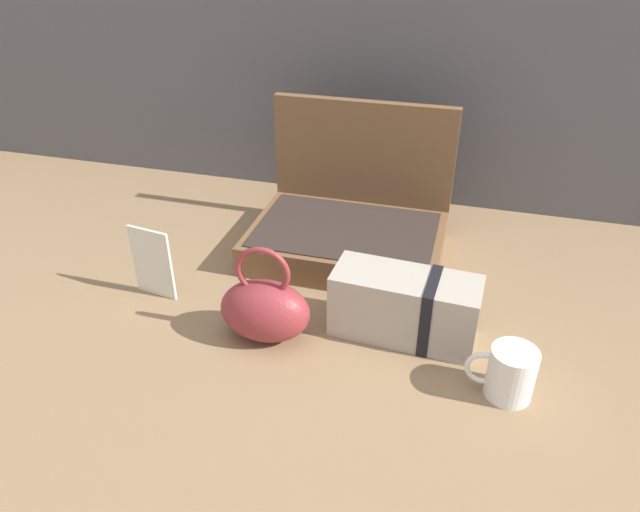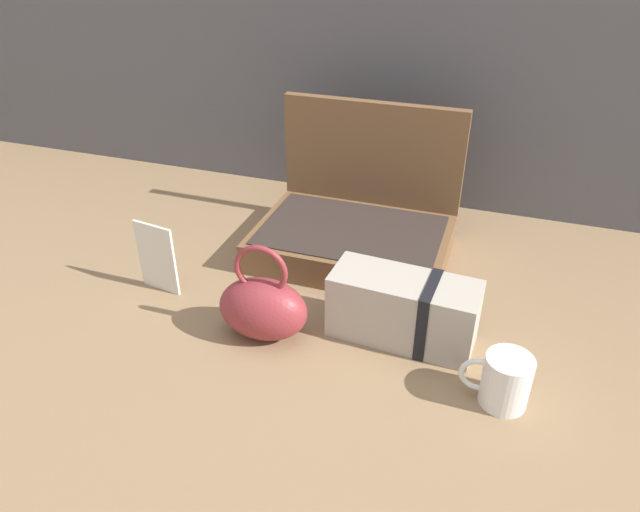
{
  "view_description": "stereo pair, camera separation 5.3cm",
  "coord_description": "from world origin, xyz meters",
  "px_view_note": "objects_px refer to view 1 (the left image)",
  "views": [
    {
      "loc": [
        0.25,
        -0.92,
        0.71
      ],
      "look_at": [
        0.0,
        -0.02,
        0.14
      ],
      "focal_mm": 32.51,
      "sensor_mm": 36.0,
      "label": 1
    },
    {
      "loc": [
        0.3,
        -0.9,
        0.71
      ],
      "look_at": [
        0.0,
        -0.02,
        0.14
      ],
      "focal_mm": 32.51,
      "sensor_mm": 36.0,
      "label": 2
    }
  ],
  "objects_px": {
    "teal_pouch_handbag": "(265,309)",
    "cream_toiletry_bag": "(406,306)",
    "coffee_mug": "(509,373)",
    "info_card_left": "(152,263)",
    "open_suitcase": "(351,222)"
  },
  "relations": [
    {
      "from": "teal_pouch_handbag",
      "to": "cream_toiletry_bag",
      "type": "bearing_deg",
      "value": 17.6
    },
    {
      "from": "coffee_mug",
      "to": "info_card_left",
      "type": "xyz_separation_m",
      "value": [
        -0.71,
        0.1,
        0.03
      ]
    },
    {
      "from": "cream_toiletry_bag",
      "to": "open_suitcase",
      "type": "bearing_deg",
      "value": 120.77
    },
    {
      "from": "coffee_mug",
      "to": "open_suitcase",
      "type": "bearing_deg",
      "value": 131.96
    },
    {
      "from": "cream_toiletry_bag",
      "to": "coffee_mug",
      "type": "bearing_deg",
      "value": -30.84
    },
    {
      "from": "teal_pouch_handbag",
      "to": "cream_toiletry_bag",
      "type": "distance_m",
      "value": 0.26
    },
    {
      "from": "teal_pouch_handbag",
      "to": "coffee_mug",
      "type": "xyz_separation_m",
      "value": [
        0.44,
        -0.03,
        -0.02
      ]
    },
    {
      "from": "open_suitcase",
      "to": "teal_pouch_handbag",
      "type": "height_order",
      "value": "open_suitcase"
    },
    {
      "from": "teal_pouch_handbag",
      "to": "coffee_mug",
      "type": "bearing_deg",
      "value": -4.29
    },
    {
      "from": "teal_pouch_handbag",
      "to": "info_card_left",
      "type": "xyz_separation_m",
      "value": [
        -0.27,
        0.07,
        0.01
      ]
    },
    {
      "from": "open_suitcase",
      "to": "info_card_left",
      "type": "distance_m",
      "value": 0.46
    },
    {
      "from": "cream_toiletry_bag",
      "to": "info_card_left",
      "type": "height_order",
      "value": "info_card_left"
    },
    {
      "from": "coffee_mug",
      "to": "info_card_left",
      "type": "distance_m",
      "value": 0.72
    },
    {
      "from": "coffee_mug",
      "to": "teal_pouch_handbag",
      "type": "bearing_deg",
      "value": 175.71
    },
    {
      "from": "coffee_mug",
      "to": "info_card_left",
      "type": "relative_size",
      "value": 0.74
    }
  ]
}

